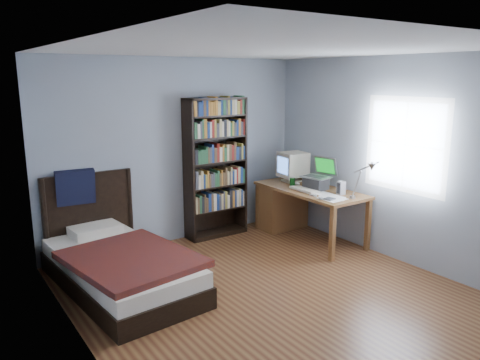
{
  "coord_description": "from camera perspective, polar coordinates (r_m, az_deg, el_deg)",
  "views": [
    {
      "loc": [
        -2.86,
        -3.57,
        2.25
      ],
      "look_at": [
        0.18,
        0.84,
        1.06
      ],
      "focal_mm": 35.0,
      "sensor_mm": 36.0,
      "label": 1
    }
  ],
  "objects": [
    {
      "name": "soda_can",
      "position": [
        6.59,
        6.4,
        -0.28
      ],
      "size": [
        0.07,
        0.07,
        0.13
      ],
      "primitive_type": "cylinder",
      "color": "#083B12",
      "rests_on": "desk"
    },
    {
      "name": "desk_lamp",
      "position": [
        5.74,
        15.44,
        1.15
      ],
      "size": [
        0.2,
        0.45,
        0.53
      ],
      "color": "#99999E",
      "rests_on": "desk"
    },
    {
      "name": "laptop",
      "position": [
        6.5,
        9.36,
        -0.07
      ],
      "size": [
        0.41,
        0.4,
        0.44
      ],
      "color": "#2D2D30",
      "rests_on": "desk"
    },
    {
      "name": "bed",
      "position": [
        5.35,
        -14.7,
        -9.77
      ],
      "size": [
        1.3,
        2.17,
        1.16
      ],
      "color": "black",
      "rests_on": "floor"
    },
    {
      "name": "bookshelf",
      "position": [
        6.58,
        -2.98,
        1.48
      ],
      "size": [
        0.88,
        0.3,
        1.97
      ],
      "color": "black",
      "rests_on": "floor"
    },
    {
      "name": "external_drive",
      "position": [
        5.96,
        10.86,
        -2.33
      ],
      "size": [
        0.13,
        0.13,
        0.02
      ],
      "primitive_type": "cube",
      "rotation": [
        0.0,
        0.0,
        0.17
      ],
      "color": "#959698",
      "rests_on": "desk"
    },
    {
      "name": "keyboard",
      "position": [
        6.39,
        7.91,
        -1.2
      ],
      "size": [
        0.19,
        0.46,
        0.04
      ],
      "primitive_type": "cube",
      "rotation": [
        0.0,
        0.07,
        -0.02
      ],
      "color": "beige",
      "rests_on": "desk"
    },
    {
      "name": "room",
      "position": [
        4.7,
        4.31,
        0.26
      ],
      "size": [
        4.2,
        4.24,
        2.5
      ],
      "color": "#572C19",
      "rests_on": "ground"
    },
    {
      "name": "desk",
      "position": [
        6.94,
        5.93,
        -2.83
      ],
      "size": [
        0.75,
        1.63,
        0.73
      ],
      "color": "brown",
      "rests_on": "floor"
    },
    {
      "name": "crt_monitor",
      "position": [
        6.9,
        6.39,
        1.85
      ],
      "size": [
        0.42,
        0.39,
        0.44
      ],
      "color": "beige",
      "rests_on": "desk"
    },
    {
      "name": "phone_grey",
      "position": [
        5.99,
        9.9,
        -2.24
      ],
      "size": [
        0.07,
        0.09,
        0.02
      ],
      "primitive_type": "cube",
      "rotation": [
        0.0,
        0.0,
        -0.46
      ],
      "color": "#959698",
      "rests_on": "desk"
    },
    {
      "name": "mouse",
      "position": [
        6.73,
        6.97,
        -0.45
      ],
      "size": [
        0.06,
        0.11,
        0.04
      ],
      "primitive_type": "ellipsoid",
      "color": "silver",
      "rests_on": "desk"
    },
    {
      "name": "phone_silver",
      "position": [
        6.13,
        8.9,
        -1.86
      ],
      "size": [
        0.05,
        0.1,
        0.02
      ],
      "primitive_type": "cube",
      "rotation": [
        0.0,
        0.0,
        -0.03
      ],
      "color": "silver",
      "rests_on": "desk"
    },
    {
      "name": "speaker",
      "position": [
        6.27,
        12.22,
        -0.94
      ],
      "size": [
        0.1,
        0.1,
        0.18
      ],
      "primitive_type": "cube",
      "rotation": [
        0.0,
        0.0,
        -0.09
      ],
      "color": "#959698",
      "rests_on": "desk"
    }
  ]
}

